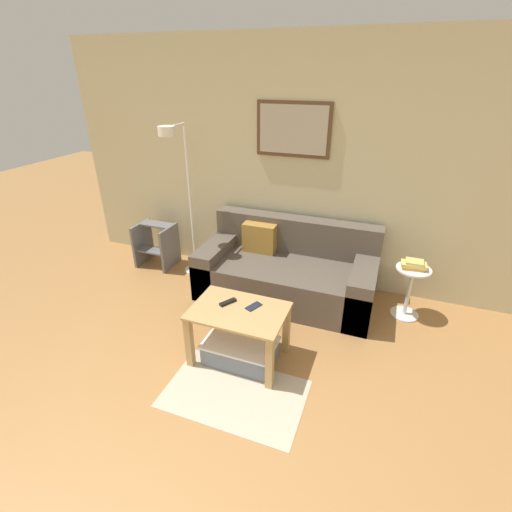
% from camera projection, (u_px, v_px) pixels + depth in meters
% --- Properties ---
extents(wall_back, '(5.60, 0.09, 2.55)m').
position_uv_depth(wall_back, '(306.00, 168.00, 3.88)').
color(wall_back, '#C6BC93').
rests_on(wall_back, ground_plane).
extents(area_rug, '(1.05, 0.66, 0.01)m').
position_uv_depth(area_rug, '(235.00, 393.00, 2.82)').
color(area_rug, '#C1B299').
rests_on(area_rug, ground_plane).
extents(couch, '(1.82, 0.87, 0.79)m').
position_uv_depth(couch, '(287.00, 272.00, 3.96)').
color(couch, brown).
rests_on(couch, ground_plane).
extents(coffee_table, '(0.76, 0.52, 0.49)m').
position_uv_depth(coffee_table, '(239.00, 321.00, 3.01)').
color(coffee_table, tan).
rests_on(coffee_table, ground_plane).
extents(storage_bin, '(0.60, 0.38, 0.20)m').
position_uv_depth(storage_bin, '(240.00, 351.00, 3.11)').
color(storage_bin, slate).
rests_on(storage_bin, ground_plane).
extents(floor_lamp, '(0.27, 0.54, 1.73)m').
position_uv_depth(floor_lamp, '(182.00, 192.00, 3.96)').
color(floor_lamp, white).
rests_on(floor_lamp, ground_plane).
extents(side_table, '(0.32, 0.32, 0.53)m').
position_uv_depth(side_table, '(410.00, 288.00, 3.59)').
color(side_table, white).
rests_on(side_table, ground_plane).
extents(book_stack, '(0.23, 0.17, 0.08)m').
position_uv_depth(book_stack, '(414.00, 265.00, 3.48)').
color(book_stack, '#D18438').
rests_on(book_stack, side_table).
extents(remote_control, '(0.11, 0.15, 0.02)m').
position_uv_depth(remote_control, '(228.00, 302.00, 3.04)').
color(remote_control, black).
rests_on(remote_control, coffee_table).
extents(cell_phone, '(0.12, 0.15, 0.01)m').
position_uv_depth(cell_phone, '(254.00, 306.00, 3.00)').
color(cell_phone, '#1E2338').
rests_on(cell_phone, coffee_table).
extents(step_stool, '(0.43, 0.39, 0.52)m').
position_uv_depth(step_stool, '(156.00, 244.00, 4.58)').
color(step_stool, slate).
rests_on(step_stool, ground_plane).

